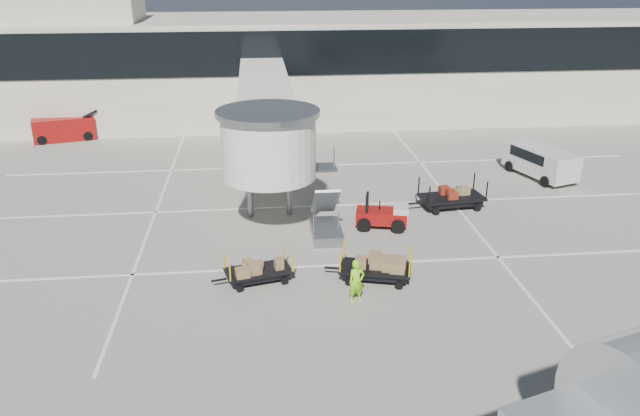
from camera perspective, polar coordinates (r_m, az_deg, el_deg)
The scene contains 11 objects.
ground at distance 25.77m, azimuth 4.96°, elevation -7.12°, with size 140.00×140.00×0.00m, color #9C998C.
lane_markings at distance 34.03m, azimuth 0.99°, elevation 0.45°, with size 40.00×30.00×0.02m.
terminal at distance 52.86m, azimuth -1.35°, elevation 12.85°, with size 64.00×12.11×15.20m.
jet_bridge at distance 35.32m, azimuth -4.93°, elevation 8.46°, with size 5.70×20.40×6.03m.
baggage_tug at distance 31.00m, azimuth 5.77°, elevation -0.69°, with size 2.74×2.08×1.66m.
suitcase_cart at distance 33.89m, azimuth 11.93°, elevation 0.87°, with size 4.20×2.06×1.61m.
box_cart_near at distance 26.02m, azimuth 4.96°, elevation -5.43°, with size 3.67×2.16×1.41m.
box_cart_far at distance 25.89m, azimuth -5.78°, elevation -5.77°, with size 3.37×1.93×1.29m.
ground_worker at distance 24.22m, azimuth 3.36°, elevation -6.72°, with size 0.64×0.42×1.76m, color #86DF17.
minivan at distance 40.22m, azimuth 19.39°, elevation 4.22°, with size 3.28×5.09×1.79m.
belt_loader at distance 49.57m, azimuth -22.32°, elevation 6.73°, with size 4.83×2.85×2.19m.
Camera 1 is at (-4.50, -22.08, 12.50)m, focal length 35.00 mm.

